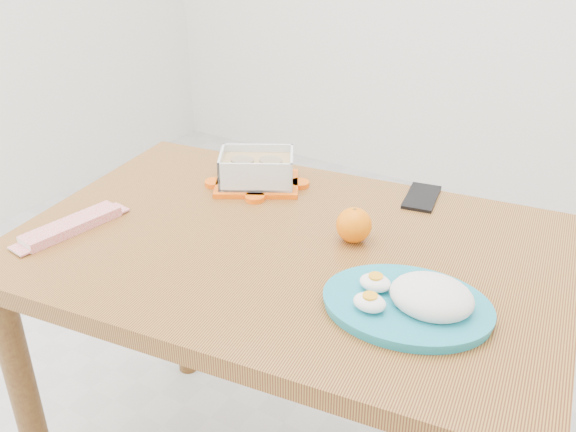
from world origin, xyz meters
The scene contains 7 objects.
ground centered at (0.00, 0.00, 0.00)m, with size 3.50×3.50×0.00m, color #B7B7B2.
dining_table centered at (0.14, -0.20, 0.64)m, with size 1.18×0.87×0.75m.
food_container centered at (-0.07, -0.01, 0.79)m, with size 0.24×0.23×0.08m.
orange_fruit centered at (0.25, -0.13, 0.79)m, with size 0.07×0.07×0.07m, color orange.
rice_plate centered at (0.44, -0.29, 0.78)m, with size 0.33×0.33×0.08m.
candy_bar centered at (-0.27, -0.39, 0.76)m, with size 0.21×0.05×0.02m, color red.
smartphone centered at (0.29, 0.13, 0.75)m, with size 0.07×0.14×0.01m, color black.
Camera 1 is at (0.72, -1.15, 1.41)m, focal length 40.00 mm.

